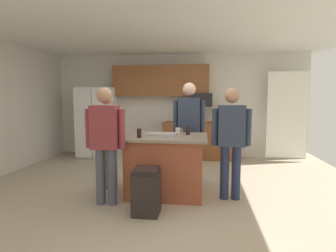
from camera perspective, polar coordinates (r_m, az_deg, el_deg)
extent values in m
plane|color=#B7A88E|center=(4.61, -1.56, -13.27)|extent=(7.04, 7.04, 0.00)
plane|color=white|center=(4.48, -1.66, 19.95)|extent=(7.04, 7.04, 0.00)
cube|color=silver|center=(7.13, 1.95, 4.29)|extent=(6.40, 0.10, 2.60)
cube|color=white|center=(6.97, 23.41, 2.09)|extent=(0.90, 0.06, 2.00)
cube|color=brown|center=(6.99, -1.50, 9.38)|extent=(2.40, 0.35, 0.75)
sphere|color=#4C3823|center=(6.73, 3.37, 9.49)|extent=(0.04, 0.04, 0.04)
cube|color=brown|center=(6.86, 6.67, -2.97)|extent=(1.80, 0.60, 0.90)
sphere|color=#4C3823|center=(6.56, 10.57, -3.45)|extent=(0.04, 0.04, 0.04)
cube|color=white|center=(7.24, -14.34, 0.79)|extent=(0.93, 0.70, 1.76)
cube|color=white|center=(6.99, -17.23, 0.52)|extent=(0.44, 0.04, 1.68)
cube|color=white|center=(6.81, -13.67, 0.48)|extent=(0.44, 0.04, 1.68)
cylinder|color=#B2B2B7|center=(6.86, -15.59, 1.21)|extent=(0.02, 0.02, 0.35)
cube|color=black|center=(6.79, 6.78, 5.42)|extent=(0.56, 0.40, 0.32)
cube|color=#9E4C33|center=(4.32, -0.52, -8.43)|extent=(1.13, 0.78, 0.89)
cube|color=gray|center=(4.22, -0.53, -2.32)|extent=(1.27, 0.92, 0.04)
cylinder|color=#232D4C|center=(4.24, 11.64, -9.43)|extent=(0.13, 0.13, 0.80)
cylinder|color=#232D4C|center=(4.26, 13.96, -9.43)|extent=(0.13, 0.13, 0.80)
cube|color=#2D384C|center=(4.12, 13.03, 0.04)|extent=(0.38, 0.22, 0.60)
sphere|color=tan|center=(4.10, 13.18, 6.17)|extent=(0.22, 0.22, 0.22)
cylinder|color=#2D384C|center=(4.10, 9.69, -0.19)|extent=(0.09, 0.09, 0.54)
cylinder|color=#2D384C|center=(4.15, 16.33, -0.28)|extent=(0.09, 0.09, 0.54)
cylinder|color=tan|center=(4.70, -13.35, -8.03)|extent=(0.13, 0.13, 0.79)
cylinder|color=tan|center=(4.65, -11.37, -8.16)|extent=(0.13, 0.13, 0.79)
cube|color=maroon|center=(4.56, -12.56, 0.32)|extent=(0.38, 0.22, 0.59)
sphere|color=beige|center=(4.53, -12.69, 5.75)|extent=(0.21, 0.21, 0.21)
cylinder|color=maroon|center=(4.65, -15.34, 0.11)|extent=(0.09, 0.09, 0.53)
cylinder|color=maroon|center=(4.48, -9.67, 0.03)|extent=(0.09, 0.09, 0.53)
cylinder|color=#232D4C|center=(5.04, 3.35, -6.47)|extent=(0.13, 0.13, 0.86)
cylinder|color=#232D4C|center=(5.03, 5.29, -6.51)|extent=(0.13, 0.13, 0.86)
cube|color=#2D384C|center=(4.93, 4.39, 2.12)|extent=(0.38, 0.22, 0.65)
sphere|color=beige|center=(4.91, 4.43, 7.60)|extent=(0.23, 0.23, 0.23)
cylinder|color=#2D384C|center=(4.95, 1.61, 1.94)|extent=(0.09, 0.09, 0.58)
cylinder|color=#2D384C|center=(4.92, 7.18, 1.88)|extent=(0.09, 0.09, 0.58)
cylinder|color=#4C5166|center=(4.08, -13.84, -10.13)|extent=(0.13, 0.13, 0.81)
cylinder|color=#4C5166|center=(4.02, -11.54, -10.31)|extent=(0.13, 0.13, 0.81)
cube|color=maroon|center=(3.91, -12.94, -0.25)|extent=(0.38, 0.22, 0.60)
sphere|color=tan|center=(3.88, -13.10, 6.22)|extent=(0.22, 0.22, 0.22)
cylinder|color=maroon|center=(4.00, -16.16, -0.48)|extent=(0.09, 0.09, 0.54)
cylinder|color=maroon|center=(3.83, -9.57, -0.60)|extent=(0.09, 0.09, 0.54)
cylinder|color=white|center=(4.50, 2.07, -0.96)|extent=(0.08, 0.08, 0.09)
torus|color=white|center=(4.49, 2.77, -0.91)|extent=(0.06, 0.01, 0.06)
cylinder|color=#2F1B18|center=(4.32, 4.14, -0.95)|extent=(0.07, 0.07, 0.14)
cylinder|color=black|center=(4.05, -6.01, -1.48)|extent=(0.07, 0.07, 0.14)
cube|color=#B7B7BC|center=(4.23, -1.19, -1.90)|extent=(0.44, 0.30, 0.02)
cube|color=#A8A8AD|center=(4.23, -1.19, -1.63)|extent=(0.44, 0.30, 0.02)
cube|color=black|center=(3.69, -4.50, -13.77)|extent=(0.34, 0.34, 0.55)
cube|color=black|center=(3.60, -4.54, -9.20)|extent=(0.32, 0.32, 0.06)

